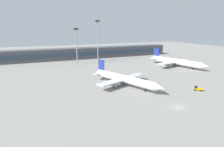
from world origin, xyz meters
name	(u,v)px	position (x,y,z in m)	size (l,w,h in m)	color
ground_plane	(124,78)	(0.00, 40.00, 0.00)	(400.00, 400.00, 0.00)	gray
terminal_building	(88,53)	(0.00, 110.24, 4.50)	(147.60, 12.13, 9.00)	#3F4247
airplane_near	(124,79)	(-5.95, 28.16, 3.03)	(27.47, 38.25, 9.94)	silver
airplane_mid	(176,62)	(45.06, 52.89, 3.30)	(30.53, 43.00, 10.81)	white
baggage_tug_yellow	(198,89)	(19.27, 10.26, 0.80)	(3.61, 3.60, 1.75)	#F2B20C
floodlight_tower_west	(98,39)	(2.18, 89.84, 17.54)	(3.20, 0.80, 30.89)	gray
floodlight_tower_east	(77,44)	(-14.79, 85.50, 14.68)	(3.20, 0.80, 25.33)	gray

